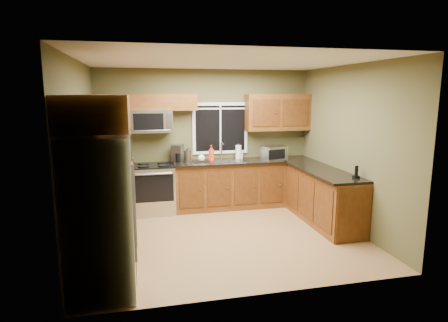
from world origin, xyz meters
name	(u,v)px	position (x,y,z in m)	size (l,w,h in m)	color
floor	(226,236)	(0.00, 0.00, 0.00)	(4.20, 4.20, 0.00)	olive
ceiling	(226,61)	(0.00, 0.00, 2.70)	(4.20, 4.20, 0.00)	white
back_wall	(205,139)	(0.00, 1.80, 1.35)	(4.20, 4.20, 0.00)	brown
front_wall	(264,178)	(0.00, -1.80, 1.35)	(4.20, 4.20, 0.00)	brown
left_wall	(80,157)	(-2.10, 0.00, 1.35)	(3.60, 3.60, 0.00)	brown
right_wall	(350,148)	(2.10, 0.00, 1.35)	(3.60, 3.60, 0.00)	brown
window	(220,128)	(0.30, 1.78, 1.55)	(1.12, 0.03, 1.02)	white
base_cabinets_left	(109,208)	(-1.80, 0.48, 0.45)	(0.60, 2.65, 0.90)	brown
countertop_left	(109,179)	(-1.78, 0.48, 0.92)	(0.65, 2.65, 0.04)	black
base_cabinets_back	(229,185)	(0.42, 1.50, 0.45)	(2.17, 0.60, 0.90)	brown
countertop_back	(229,162)	(0.42, 1.48, 0.92)	(2.17, 0.65, 0.04)	black
base_cabinets_peninsula	(316,193)	(1.80, 0.54, 0.45)	(0.60, 2.52, 0.90)	brown
countertop_peninsula	(315,168)	(1.78, 0.55, 0.92)	(0.65, 2.50, 0.04)	black
upper_cabinets_left	(94,119)	(-1.94, 0.48, 1.86)	(0.33, 2.65, 0.72)	brown
upper_cabinets_back_left	(162,102)	(-0.85, 1.64, 2.07)	(1.30, 0.33, 0.30)	brown
upper_cabinets_back_right	(278,112)	(1.45, 1.64, 1.86)	(1.30, 0.33, 0.72)	brown
upper_cabinet_over_fridge	(94,113)	(-1.74, -1.30, 2.03)	(0.72, 0.90, 0.38)	brown
refrigerator	(100,215)	(-1.74, -1.30, 0.90)	(0.74, 0.90, 1.80)	#B7B7BC
range	(154,189)	(-1.05, 1.47, 0.47)	(0.76, 0.69, 0.94)	#B7B7BC
microwave	(151,121)	(-1.05, 1.61, 1.73)	(0.76, 0.41, 0.42)	#B7B7BC
sink	(224,160)	(0.30, 1.49, 0.95)	(0.60, 0.42, 0.36)	slate
toaster_oven	(274,153)	(1.29, 1.38, 1.08)	(0.52, 0.45, 0.28)	#B7B7BC
coffee_maker	(178,154)	(-0.57, 1.64, 1.09)	(0.27, 0.31, 0.33)	slate
kettle	(188,156)	(-0.39, 1.49, 1.07)	(0.20, 0.20, 0.29)	#B7B7BC
paper_towel_roll	(238,152)	(0.65, 1.68, 1.08)	(0.12, 0.12, 0.30)	white
soap_bottle_a	(211,153)	(0.06, 1.50, 1.10)	(0.12, 0.12, 0.32)	red
soap_bottle_b	(241,154)	(0.70, 1.70, 1.03)	(0.08, 0.08, 0.18)	white
soap_bottle_c	(201,157)	(-0.13, 1.55, 1.03)	(0.14, 0.14, 0.18)	white
cordless_phone	(356,174)	(1.98, -0.42, 1.00)	(0.09, 0.09, 0.20)	black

